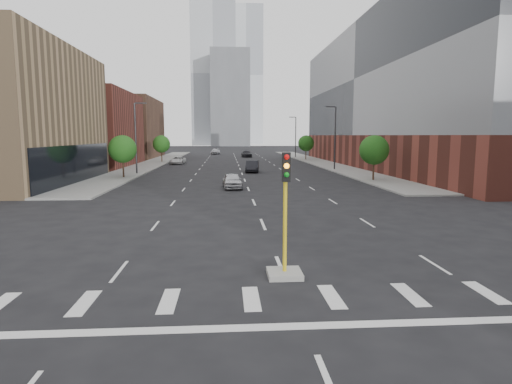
{
  "coord_description": "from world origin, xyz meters",
  "views": [
    {
      "loc": [
        -2.02,
        -5.54,
        4.97
      ],
      "look_at": [
        -0.74,
        13.02,
        2.5
      ],
      "focal_mm": 30.0,
      "sensor_mm": 36.0,
      "label": 1
    }
  ],
  "objects": [
    {
      "name": "sidewalk_left_far",
      "position": [
        -15.0,
        74.0,
        0.07
      ],
      "size": [
        5.0,
        92.0,
        0.15
      ],
      "primitive_type": "cube",
      "color": "gray",
      "rests_on": "ground"
    },
    {
      "name": "sidewalk_right_far",
      "position": [
        15.0,
        74.0,
        0.07
      ],
      "size": [
        5.0,
        92.0,
        0.15
      ],
      "primitive_type": "cube",
      "color": "gray",
      "rests_on": "ground"
    },
    {
      "name": "building_left_far_a",
      "position": [
        -27.5,
        66.0,
        6.0
      ],
      "size": [
        20.0,
        22.0,
        12.0
      ],
      "primitive_type": "cube",
      "color": "brown",
      "rests_on": "ground"
    },
    {
      "name": "building_left_far_b",
      "position": [
        -27.5,
        92.0,
        6.5
      ],
      "size": [
        20.0,
        24.0,
        13.0
      ],
      "primitive_type": "cube",
      "color": "brown",
      "rests_on": "ground"
    },
    {
      "name": "building_right_main",
      "position": [
        29.5,
        60.0,
        11.0
      ],
      "size": [
        24.0,
        70.0,
        22.0
      ],
      "color": "brown",
      "rests_on": "ground"
    },
    {
      "name": "tower_left",
      "position": [
        -8.0,
        220.0,
        35.0
      ],
      "size": [
        22.0,
        22.0,
        70.0
      ],
      "primitive_type": "cube",
      "color": "#B2B7BC",
      "rests_on": "ground"
    },
    {
      "name": "tower_right",
      "position": [
        10.0,
        260.0,
        40.0
      ],
      "size": [
        20.0,
        20.0,
        80.0
      ],
      "primitive_type": "cube",
      "color": "#B2B7BC",
      "rests_on": "ground"
    },
    {
      "name": "tower_mid",
      "position": [
        0.0,
        200.0,
        22.0
      ],
      "size": [
        18.0,
        18.0,
        44.0
      ],
      "primitive_type": "cube",
      "color": "slate",
      "rests_on": "ground"
    },
    {
      "name": "median_traffic_signal",
      "position": [
        0.0,
        8.97,
        0.97
      ],
      "size": [
        1.2,
        1.2,
        4.4
      ],
      "color": "#999993",
      "rests_on": "ground"
    },
    {
      "name": "streetlight_right_a",
      "position": [
        13.41,
        55.0,
        5.01
      ],
      "size": [
        1.6,
        0.22,
        9.07
      ],
      "color": "#2D2D30",
      "rests_on": "ground"
    },
    {
      "name": "streetlight_right_b",
      "position": [
        13.41,
        90.0,
        5.01
      ],
      "size": [
        1.6,
        0.22,
        9.07
      ],
      "color": "#2D2D30",
      "rests_on": "ground"
    },
    {
      "name": "streetlight_left",
      "position": [
        -13.41,
        50.0,
        5.01
      ],
      "size": [
        1.6,
        0.22,
        9.07
      ],
      "color": "#2D2D30",
      "rests_on": "ground"
    },
    {
      "name": "tree_left_near",
      "position": [
        -14.0,
        45.0,
        3.39
      ],
      "size": [
        3.2,
        3.2,
        4.85
      ],
      "color": "#382619",
      "rests_on": "ground"
    },
    {
      "name": "tree_left_far",
      "position": [
        -14.0,
        75.0,
        3.39
      ],
      "size": [
        3.2,
        3.2,
        4.85
      ],
      "color": "#382619",
      "rests_on": "ground"
    },
    {
      "name": "tree_right_near",
      "position": [
        14.0,
        40.0,
        3.39
      ],
      "size": [
        3.2,
        3.2,
        4.85
      ],
      "color": "#382619",
      "rests_on": "ground"
    },
    {
      "name": "tree_right_far",
      "position": [
        14.0,
        80.0,
        3.39
      ],
      "size": [
        3.2,
        3.2,
        4.85
      ],
      "color": "#382619",
      "rests_on": "ground"
    },
    {
      "name": "car_near_left",
      "position": [
        -1.5,
        34.67,
        0.73
      ],
      "size": [
        2.0,
        4.38,
        1.46
      ],
      "primitive_type": "imported",
      "rotation": [
        0.0,
        0.0,
        0.07
      ],
      "color": "silver",
      "rests_on": "ground"
    },
    {
      "name": "car_mid_right",
      "position": [
        1.5,
        52.47,
        0.79
      ],
      "size": [
        2.15,
        4.94,
        1.58
      ],
      "primitive_type": "imported",
      "rotation": [
        0.0,
        0.0,
        -0.1
      ],
      "color": "black",
      "rests_on": "ground"
    },
    {
      "name": "car_far_left",
      "position": [
        -10.5,
        69.67,
        0.67
      ],
      "size": [
        2.72,
        5.01,
        1.33
      ],
      "primitive_type": "imported",
      "rotation": [
        0.0,
        0.0,
        -0.11
      ],
      "color": "#B1B1B1",
      "rests_on": "ground"
    },
    {
      "name": "car_deep_right",
      "position": [
        2.63,
        93.04,
        0.76
      ],
      "size": [
        2.36,
        5.3,
        1.51
      ],
      "primitive_type": "imported",
      "rotation": [
        0.0,
        0.0,
        0.05
      ],
      "color": "black",
      "rests_on": "ground"
    },
    {
      "name": "car_distant",
      "position": [
        -4.88,
        108.01,
        0.8
      ],
      "size": [
        2.66,
        4.96,
        1.61
      ],
      "primitive_type": "imported",
      "rotation": [
        0.0,
        0.0,
        -0.17
      ],
      "color": "silver",
      "rests_on": "ground"
    }
  ]
}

